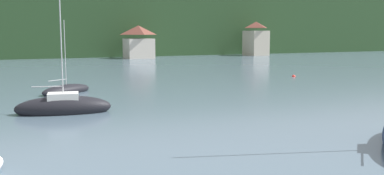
% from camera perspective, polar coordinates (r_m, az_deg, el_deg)
% --- Properties ---
extents(shore_building_westcentral, '(5.63, 5.81, 6.71)m').
position_cam_1_polar(shore_building_westcentral, '(90.59, -7.02, 5.92)').
color(shore_building_westcentral, beige).
rests_on(shore_building_westcentral, ground_plane).
extents(shore_building_central, '(4.35, 5.55, 7.74)m').
position_cam_1_polar(shore_building_central, '(101.97, 8.38, 6.31)').
color(shore_building_central, '#BCB29E').
rests_on(shore_building_central, ground_plane).
extents(sailboat_mid_7, '(6.44, 2.91, 9.67)m').
position_cam_1_polar(sailboat_mid_7, '(30.12, -16.50, -2.45)').
color(sailboat_mid_7, black).
rests_on(sailboat_mid_7, ground_plane).
extents(sailboat_far_11, '(5.12, 4.11, 6.70)m').
position_cam_1_polar(sailboat_far_11, '(39.88, -16.15, -0.36)').
color(sailboat_far_11, black).
rests_on(sailboat_far_11, ground_plane).
extents(mooring_buoy_near, '(0.45, 0.45, 0.45)m').
position_cam_1_polar(mooring_buoy_near, '(53.91, 13.20, 1.39)').
color(mooring_buoy_near, red).
rests_on(mooring_buoy_near, ground_plane).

